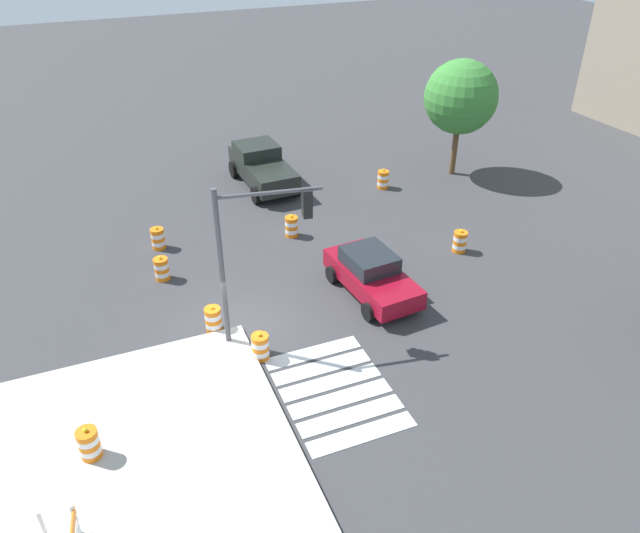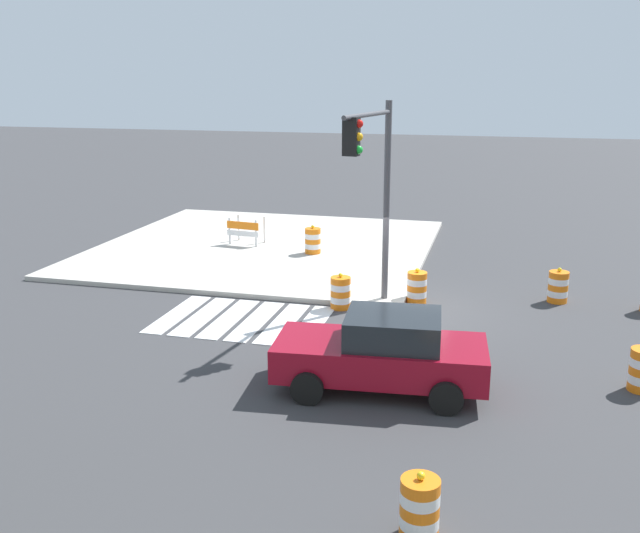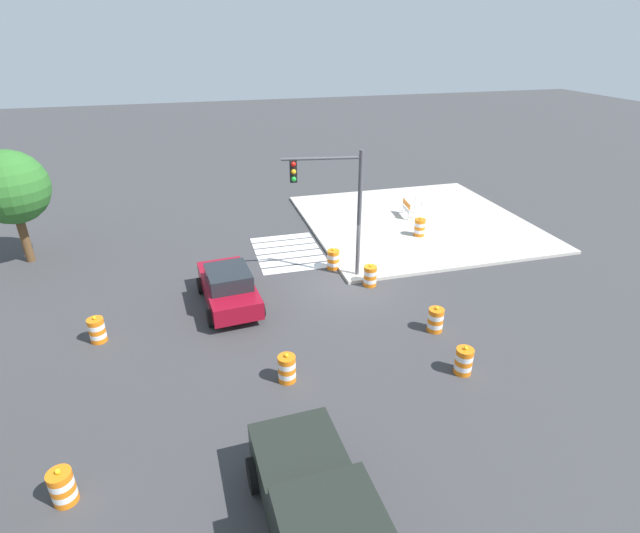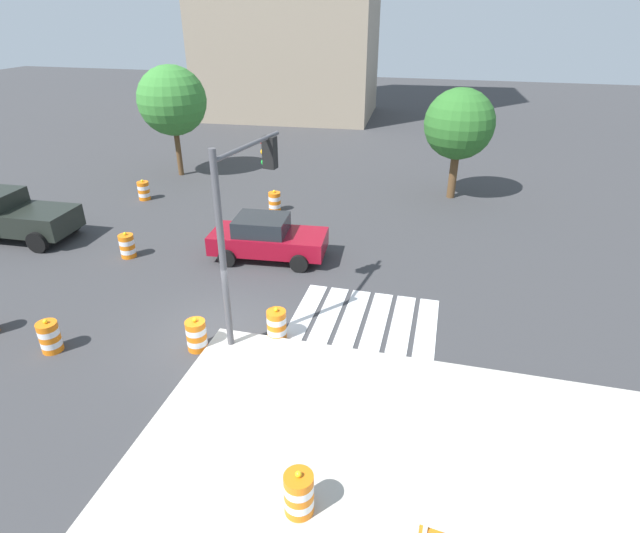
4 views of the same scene
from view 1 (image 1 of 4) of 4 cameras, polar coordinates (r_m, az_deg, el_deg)
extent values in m
plane|color=#38383A|center=(21.38, -7.32, -5.76)|extent=(120.00, 120.00, 0.00)
cube|color=#BCB7AD|center=(16.84, -22.57, -21.79)|extent=(12.00, 12.00, 0.15)
cube|color=silver|center=(20.20, -0.69, -8.04)|extent=(0.60, 3.20, 0.02)
cube|color=silver|center=(19.68, 0.12, -9.35)|extent=(0.60, 3.20, 0.02)
cube|color=silver|center=(19.16, 0.99, -10.72)|extent=(0.60, 3.20, 0.02)
cube|color=silver|center=(18.67, 1.91, -12.17)|extent=(0.60, 3.20, 0.02)
cube|color=silver|center=(18.19, 2.89, -13.69)|extent=(0.60, 3.20, 0.02)
cube|color=silver|center=(17.73, 3.93, -15.29)|extent=(0.60, 3.20, 0.02)
cube|color=maroon|center=(22.66, 4.87, -1.05)|extent=(4.44, 2.21, 0.70)
cube|color=#1E2328|center=(22.49, 4.61, 0.65)|extent=(2.03, 1.76, 0.60)
cylinder|color=black|center=(22.39, 8.70, -2.86)|extent=(0.68, 0.30, 0.66)
cylinder|color=black|center=(21.50, 4.53, -4.22)|extent=(0.68, 0.30, 0.66)
cylinder|color=black|center=(24.24, 5.09, 0.38)|extent=(0.68, 0.30, 0.66)
cylinder|color=black|center=(23.41, 1.12, -0.74)|extent=(0.68, 0.30, 0.66)
cube|color=black|center=(29.99, -4.47, 8.13)|extent=(2.59, 2.12, 0.90)
cube|color=black|center=(31.70, -5.88, 10.01)|extent=(1.99, 2.09, 1.50)
cube|color=black|center=(32.78, -6.52, 10.17)|extent=(1.49, 1.96, 0.90)
cylinder|color=black|center=(32.41, -8.01, 8.93)|extent=(0.85, 0.34, 0.84)
cylinder|color=black|center=(32.99, -4.60, 9.58)|extent=(0.85, 0.34, 0.84)
cylinder|color=black|center=(29.44, -5.95, 6.61)|extent=(0.85, 0.34, 0.84)
cylinder|color=black|center=(30.09, -2.27, 7.34)|extent=(0.85, 0.34, 0.84)
cylinder|color=orange|center=(26.14, 12.79, 1.58)|extent=(0.56, 0.56, 0.18)
cylinder|color=white|center=(26.05, 12.83, 1.92)|extent=(0.56, 0.56, 0.18)
cylinder|color=orange|center=(25.96, 12.88, 2.27)|extent=(0.56, 0.56, 0.18)
cylinder|color=white|center=(25.87, 12.93, 2.61)|extent=(0.56, 0.56, 0.18)
cylinder|color=orange|center=(25.79, 12.97, 2.96)|extent=(0.56, 0.56, 0.18)
sphere|color=yellow|center=(25.72, 13.01, 3.25)|extent=(0.12, 0.12, 0.12)
cylinder|color=orange|center=(26.66, -2.64, 3.06)|extent=(0.56, 0.56, 0.18)
cylinder|color=white|center=(26.57, -2.65, 3.40)|extent=(0.56, 0.56, 0.18)
cylinder|color=orange|center=(26.49, -2.66, 3.74)|extent=(0.56, 0.56, 0.18)
cylinder|color=white|center=(26.40, -2.67, 4.08)|extent=(0.56, 0.56, 0.18)
cylinder|color=orange|center=(26.32, -2.68, 4.43)|extent=(0.56, 0.56, 0.18)
sphere|color=yellow|center=(26.25, -2.69, 4.72)|extent=(0.12, 0.12, 0.12)
cylinder|color=orange|center=(21.41, -9.80, -5.64)|extent=(0.56, 0.56, 0.18)
cylinder|color=white|center=(21.30, -9.85, -5.26)|extent=(0.56, 0.56, 0.18)
cylinder|color=orange|center=(21.19, -9.89, -4.87)|extent=(0.56, 0.56, 0.18)
cylinder|color=white|center=(21.09, -9.94, -4.48)|extent=(0.56, 0.56, 0.18)
cylinder|color=orange|center=(20.98, -9.98, -4.09)|extent=(0.56, 0.56, 0.18)
sphere|color=yellow|center=(20.89, -10.02, -3.76)|extent=(0.12, 0.12, 0.12)
cylinder|color=orange|center=(20.07, -5.51, -8.24)|extent=(0.56, 0.56, 0.18)
cylinder|color=white|center=(19.95, -5.54, -7.85)|extent=(0.56, 0.56, 0.18)
cylinder|color=orange|center=(19.84, -5.56, -7.45)|extent=(0.56, 0.56, 0.18)
cylinder|color=white|center=(19.72, -5.59, -7.05)|extent=(0.56, 0.56, 0.18)
cylinder|color=orange|center=(19.61, -5.62, -6.64)|extent=(0.56, 0.56, 0.18)
sphere|color=yellow|center=(19.52, -5.64, -6.30)|extent=(0.12, 0.12, 0.12)
cylinder|color=orange|center=(26.59, -14.73, 1.86)|extent=(0.56, 0.56, 0.18)
cylinder|color=white|center=(26.50, -14.78, 2.19)|extent=(0.56, 0.56, 0.18)
cylinder|color=orange|center=(26.42, -14.83, 2.53)|extent=(0.56, 0.56, 0.18)
cylinder|color=white|center=(26.33, -14.89, 2.87)|extent=(0.56, 0.56, 0.18)
cylinder|color=orange|center=(26.25, -14.94, 3.21)|extent=(0.56, 0.56, 0.18)
sphere|color=yellow|center=(26.18, -14.98, 3.50)|extent=(0.12, 0.12, 0.12)
cylinder|color=orange|center=(24.48, -14.40, -0.93)|extent=(0.56, 0.56, 0.18)
cylinder|color=white|center=(24.38, -14.45, -0.57)|extent=(0.56, 0.56, 0.18)
cylinder|color=orange|center=(24.29, -14.51, -0.21)|extent=(0.56, 0.56, 0.18)
cylinder|color=white|center=(24.20, -14.57, 0.15)|extent=(0.56, 0.56, 0.18)
cylinder|color=orange|center=(24.10, -14.62, 0.51)|extent=(0.56, 0.56, 0.18)
sphere|color=yellow|center=(24.03, -14.67, 0.81)|extent=(0.12, 0.12, 0.12)
cylinder|color=orange|center=(31.17, 5.85, 7.45)|extent=(0.56, 0.56, 0.18)
cylinder|color=white|center=(31.10, 5.86, 7.75)|extent=(0.56, 0.56, 0.18)
cylinder|color=orange|center=(31.02, 5.88, 8.05)|extent=(0.56, 0.56, 0.18)
cylinder|color=white|center=(30.95, 5.90, 8.36)|extent=(0.56, 0.56, 0.18)
cylinder|color=orange|center=(30.88, 5.92, 8.66)|extent=(0.56, 0.56, 0.18)
sphere|color=yellow|center=(30.82, 5.93, 8.92)|extent=(0.12, 0.12, 0.12)
cylinder|color=orange|center=(17.99, -20.46, -15.94)|extent=(0.56, 0.56, 0.18)
cylinder|color=white|center=(17.87, -20.57, -15.55)|extent=(0.56, 0.56, 0.18)
cylinder|color=orange|center=(17.74, -20.68, -15.16)|extent=(0.56, 0.56, 0.18)
cylinder|color=white|center=(17.61, -20.80, -14.75)|extent=(0.56, 0.56, 0.18)
cylinder|color=orange|center=(17.49, -20.91, -14.35)|extent=(0.56, 0.56, 0.18)
sphere|color=yellow|center=(17.38, -21.01, -14.00)|extent=(0.12, 0.12, 0.12)
cube|color=silver|center=(16.21, -21.78, -21.03)|extent=(0.08, 0.08, 1.00)
cube|color=silver|center=(16.36, -24.35, -21.18)|extent=(0.08, 0.08, 1.00)
cylinder|color=#4C4C51|center=(19.13, -9.14, -0.33)|extent=(0.18, 0.18, 5.50)
cylinder|color=#4C4C51|center=(18.07, -4.73, 6.84)|extent=(0.64, 3.18, 0.12)
cube|color=black|center=(18.44, -1.21, 5.93)|extent=(0.40, 0.33, 0.90)
sphere|color=red|center=(18.47, -1.34, 7.02)|extent=(0.20, 0.20, 0.20)
sphere|color=#F2A514|center=(18.60, -1.33, 6.18)|extent=(0.20, 0.20, 0.20)
sphere|color=green|center=(18.74, -1.32, 5.36)|extent=(0.20, 0.20, 0.20)
cylinder|color=brown|center=(32.90, 12.41, 10.69)|extent=(0.29, 0.29, 2.79)
sphere|color=#387F33|center=(32.05, 12.97, 15.11)|extent=(3.64, 3.64, 3.64)
camera|label=2|loc=(30.16, 27.98, 15.70)|focal=40.11mm
camera|label=3|loc=(35.57, -6.73, 27.13)|focal=27.37mm
camera|label=4|loc=(13.73, -52.93, -0.21)|focal=28.54mm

